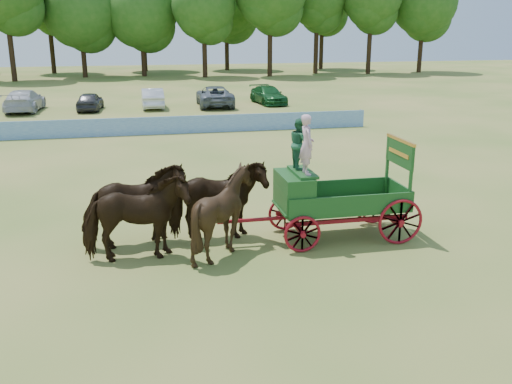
# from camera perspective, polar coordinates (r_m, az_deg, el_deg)

# --- Properties ---
(ground) EXTENTS (160.00, 160.00, 0.00)m
(ground) POSITION_cam_1_polar(r_m,az_deg,el_deg) (17.32, -3.46, -4.86)
(ground) COLOR #A98D4C
(ground) RESTS_ON ground
(horse_lead_left) EXTENTS (2.95, 1.43, 2.45)m
(horse_lead_left) POSITION_cam_1_polar(r_m,az_deg,el_deg) (15.78, -11.93, -2.61)
(horse_lead_left) COLOR black
(horse_lead_left) RESTS_ON ground
(horse_lead_right) EXTENTS (3.09, 1.84, 2.45)m
(horse_lead_right) POSITION_cam_1_polar(r_m,az_deg,el_deg) (16.83, -11.98, -1.42)
(horse_lead_right) COLOR black
(horse_lead_right) RESTS_ON ground
(horse_wheel_left) EXTENTS (2.38, 2.15, 2.45)m
(horse_wheel_left) POSITION_cam_1_polar(r_m,az_deg,el_deg) (15.95, -3.29, -2.06)
(horse_wheel_left) COLOR black
(horse_wheel_left) RESTS_ON ground
(horse_wheel_right) EXTENTS (2.92, 1.36, 2.45)m
(horse_wheel_right) POSITION_cam_1_polar(r_m,az_deg,el_deg) (16.99, -3.88, -0.92)
(horse_wheel_right) COLOR black
(horse_wheel_right) RESTS_ON ground
(farm_dray) EXTENTS (6.00, 2.00, 3.87)m
(farm_dray) POSITION_cam_1_polar(r_m,az_deg,el_deg) (17.03, 6.25, 0.55)
(farm_dray) COLOR maroon
(farm_dray) RESTS_ON ground
(sponsor_banner) EXTENTS (26.00, 0.08, 1.05)m
(sponsor_banner) POSITION_cam_1_polar(r_m,az_deg,el_deg) (34.48, -9.81, 6.56)
(sponsor_banner) COLOR #1F5FAC
(sponsor_banner) RESTS_ON ground
(parked_cars) EXTENTS (37.12, 6.86, 1.65)m
(parked_cars) POSITION_cam_1_polar(r_m,az_deg,el_deg) (46.43, -19.26, 8.70)
(parked_cars) COLOR silver
(parked_cars) RESTS_ON ground
(treeline) EXTENTS (88.24, 22.70, 14.82)m
(treeline) POSITION_cam_1_polar(r_m,az_deg,el_deg) (76.66, -14.40, 18.07)
(treeline) COLOR #382314
(treeline) RESTS_ON ground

